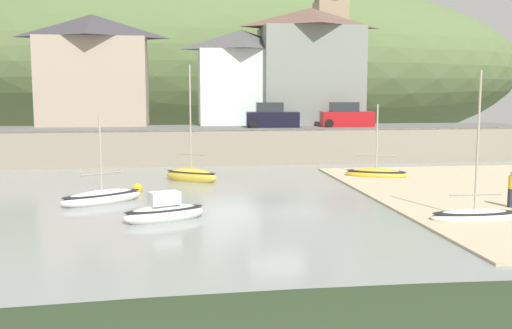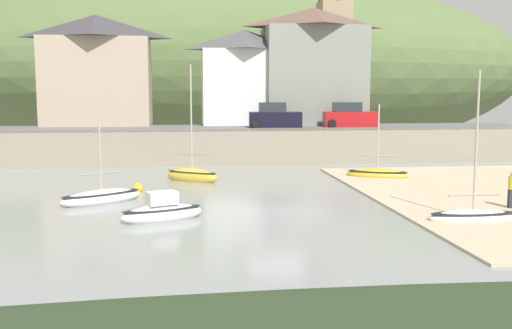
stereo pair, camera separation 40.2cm
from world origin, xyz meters
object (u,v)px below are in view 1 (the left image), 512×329
object	(u,v)px
church_with_spire	(330,28)
sailboat_blue_trim	(376,174)
waterfront_building_left	(93,70)
waterfront_building_right	(310,66)
motorboat_with_cabin	(102,197)
rowboat_small_beached	(164,212)
sailboat_tall_mast	(474,215)
dinghy_open_wooden	(191,175)
parked_car_near_slipway	(272,117)
parked_car_by_wall	(346,117)
person_on_slipway	(512,187)
waterfront_building_centre	(241,77)
mooring_buoy	(138,189)

from	to	relation	value
church_with_spire	sailboat_blue_trim	size ratio (longest dim) A/B	3.66
waterfront_building_left	waterfront_building_right	distance (m)	18.15
waterfront_building_left	motorboat_with_cabin	size ratio (longest dim) A/B	2.11
rowboat_small_beached	sailboat_tall_mast	distance (m)	12.44
dinghy_open_wooden	parked_car_near_slipway	bearing A→B (deg)	94.78
waterfront_building_left	parked_car_by_wall	world-z (taller)	waterfront_building_left
parked_car_by_wall	person_on_slipway	distance (m)	21.96
waterfront_building_left	parked_car_near_slipway	distance (m)	15.28
waterfront_building_right	motorboat_with_cabin	size ratio (longest dim) A/B	2.31
waterfront_building_left	sailboat_tall_mast	world-z (taller)	waterfront_building_left
sailboat_blue_trim	church_with_spire	bearing A→B (deg)	108.87
waterfront_building_right	motorboat_with_cabin	xyz separation A→B (m)	(-14.96, -22.34, -7.14)
waterfront_building_right	motorboat_with_cabin	distance (m)	27.82
waterfront_building_left	parked_car_near_slipway	xyz separation A→B (m)	(14.11, -4.50, -3.77)
waterfront_building_left	waterfront_building_centre	xyz separation A→B (m)	(12.20, -0.00, -0.52)
waterfront_building_centre	sailboat_blue_trim	world-z (taller)	waterfront_building_centre
waterfront_building_left	church_with_spire	world-z (taller)	church_with_spire
dinghy_open_wooden	mooring_buoy	world-z (taller)	dinghy_open_wooden
parked_car_by_wall	person_on_slipway	xyz separation A→B (m)	(1.12, -21.82, -2.22)
person_on_slipway	mooring_buoy	size ratio (longest dim) A/B	3.08
parked_car_near_slipway	sailboat_tall_mast	bearing A→B (deg)	-74.90
waterfront_building_centre	parked_car_near_slipway	size ratio (longest dim) A/B	1.88
person_on_slipway	mooring_buoy	distance (m)	18.04
church_with_spire	mooring_buoy	bearing A→B (deg)	-124.96
sailboat_blue_trim	rowboat_small_beached	bearing A→B (deg)	-115.07
dinghy_open_wooden	parked_car_by_wall	xyz separation A→B (m)	(12.65, 11.58, 2.86)
waterfront_building_left	waterfront_building_right	bearing A→B (deg)	-0.00
rowboat_small_beached	motorboat_with_cabin	world-z (taller)	motorboat_with_cabin
dinghy_open_wooden	waterfront_building_centre	bearing A→B (deg)	108.19
waterfront_building_centre	motorboat_with_cabin	size ratio (longest dim) A/B	1.86
rowboat_small_beached	sailboat_blue_trim	size ratio (longest dim) A/B	0.77
waterfront_building_left	person_on_slipway	size ratio (longest dim) A/B	5.56
church_with_spire	dinghy_open_wooden	world-z (taller)	church_with_spire
church_with_spire	sailboat_blue_trim	xyz separation A→B (m)	(-2.38, -20.29, -10.82)
waterfront_building_left	mooring_buoy	bearing A→B (deg)	-76.54
waterfront_building_right	person_on_slipway	size ratio (longest dim) A/B	6.09
waterfront_building_left	sailboat_tall_mast	bearing A→B (deg)	-56.94
church_with_spire	sailboat_tall_mast	world-z (taller)	church_with_spire
sailboat_blue_trim	motorboat_with_cabin	world-z (taller)	sailboat_blue_trim
waterfront_building_centre	sailboat_tall_mast	xyz separation A→B (m)	(6.25, -28.34, -6.20)
rowboat_small_beached	parked_car_by_wall	xyz separation A→B (m)	(13.98, 21.97, 2.87)
sailboat_tall_mast	parked_car_near_slipway	distance (m)	24.41
waterfront_building_left	sailboat_tall_mast	size ratio (longest dim) A/B	1.47
parked_car_by_wall	waterfront_building_right	bearing A→B (deg)	116.58
sailboat_blue_trim	mooring_buoy	size ratio (longest dim) A/B	8.73
waterfront_building_centre	mooring_buoy	bearing A→B (deg)	-111.38
waterfront_building_right	sailboat_tall_mast	world-z (taller)	waterfront_building_right
motorboat_with_cabin	parked_car_by_wall	size ratio (longest dim) A/B	1.02
rowboat_small_beached	parked_car_near_slipway	xyz separation A→B (m)	(7.96, 21.97, 2.87)
rowboat_small_beached	sailboat_tall_mast	xyz separation A→B (m)	(12.30, -1.87, -0.08)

